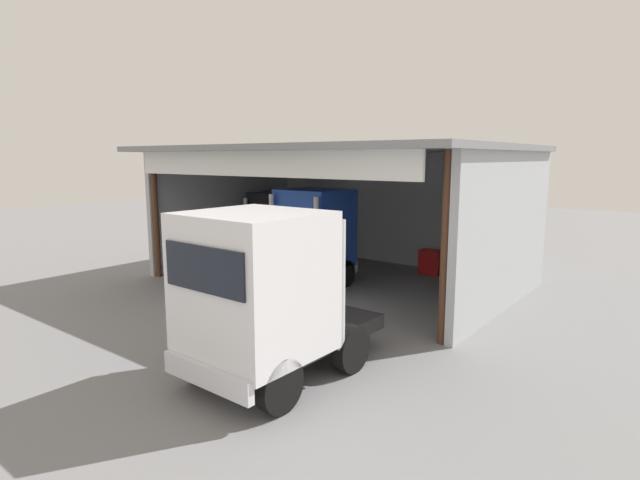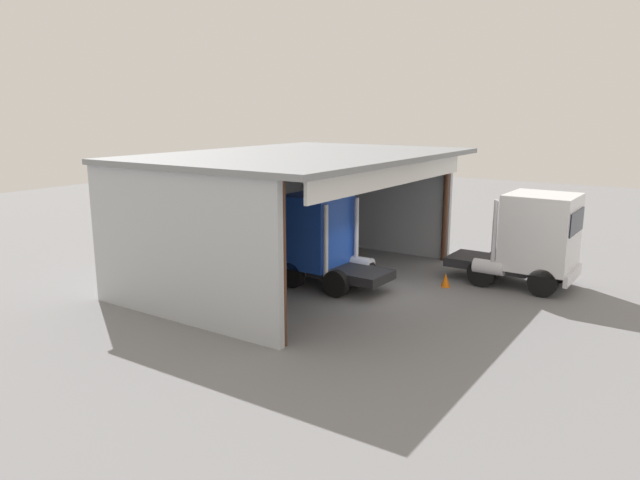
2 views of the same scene
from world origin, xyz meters
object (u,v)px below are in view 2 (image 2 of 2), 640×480
(truck_blue_yard_outside, at_px, (322,238))
(tool_cart, at_px, (272,245))
(traffic_cone, at_px, (446,280))
(truck_black_center_bay, at_px, (204,253))
(oil_drum, at_px, (293,243))
(truck_white_center_left_bay, at_px, (533,238))

(truck_blue_yard_outside, distance_m, tool_cart, 5.51)
(traffic_cone, bearing_deg, truck_black_center_bay, 132.35)
(oil_drum, distance_m, tool_cart, 1.34)
(truck_blue_yard_outside, relative_size, truck_white_center_left_bay, 0.89)
(oil_drum, xyz_separation_m, traffic_cone, (-1.57, -8.64, -0.15))
(oil_drum, distance_m, traffic_cone, 8.78)
(tool_cart, bearing_deg, truck_black_center_bay, -162.71)
(truck_black_center_bay, relative_size, oil_drum, 5.21)
(tool_cart, relative_size, traffic_cone, 1.79)
(oil_drum, height_order, traffic_cone, oil_drum)
(truck_white_center_left_bay, height_order, traffic_cone, truck_white_center_left_bay)
(truck_black_center_bay, height_order, tool_cart, truck_black_center_bay)
(oil_drum, xyz_separation_m, tool_cart, (-1.31, 0.28, 0.07))
(truck_black_center_bay, height_order, traffic_cone, truck_black_center_bay)
(truck_white_center_left_bay, height_order, oil_drum, truck_white_center_left_bay)
(truck_white_center_left_bay, xyz_separation_m, tool_cart, (-1.67, 11.67, -1.46))
(truck_blue_yard_outside, height_order, tool_cart, truck_blue_yard_outside)
(truck_white_center_left_bay, relative_size, tool_cart, 4.95)
(oil_drum, bearing_deg, truck_blue_yard_outside, -132.47)
(oil_drum, bearing_deg, truck_black_center_bay, -167.41)
(truck_white_center_left_bay, distance_m, oil_drum, 11.50)
(truck_blue_yard_outside, height_order, traffic_cone, truck_blue_yard_outside)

